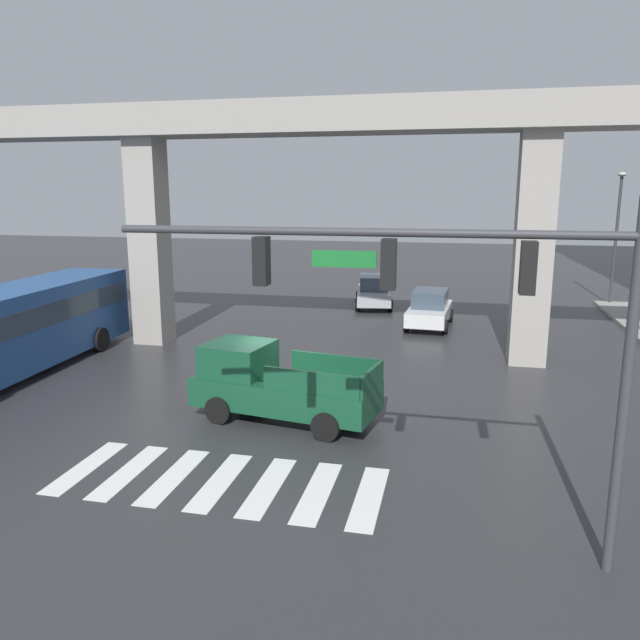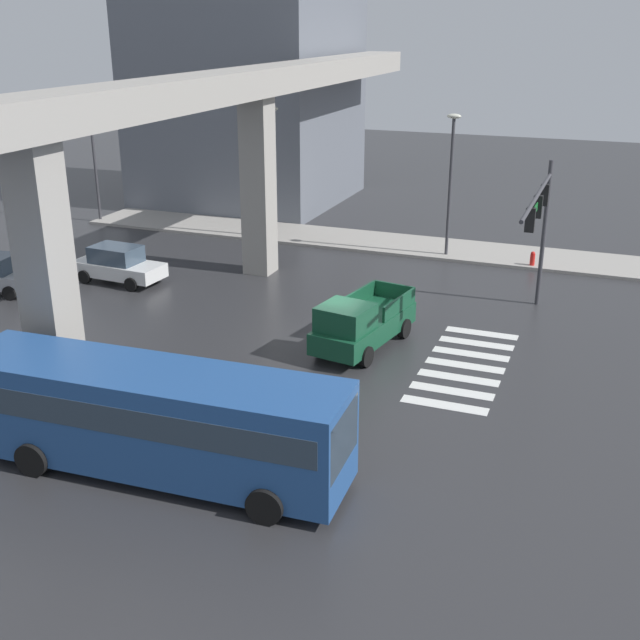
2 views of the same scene
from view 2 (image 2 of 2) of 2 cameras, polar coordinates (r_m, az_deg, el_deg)
name	(u,v)px [view 2 (image 2 of 2)]	position (r m, az deg, el deg)	size (l,w,h in m)	color
ground_plane	(327,345)	(29.76, 0.53, -1.83)	(120.00, 120.00, 0.00)	#2D2D30
crosswalk_stripes	(465,365)	(28.50, 10.45, -3.26)	(7.15, 2.80, 0.01)	silver
elevated_overpass	(168,117)	(30.41, -10.94, 14.22)	(55.11, 2.20, 9.52)	#9E9991
sidewalk_east	(386,243)	(43.37, 4.81, 5.57)	(4.00, 36.00, 0.15)	#9E9991
pickup_truck	(361,324)	(29.08, 2.95, -0.32)	(5.35, 2.74, 2.08)	#14472D
city_bus	(151,414)	(21.50, -12.15, -6.69)	(3.12, 10.90, 2.99)	#234C8C
sedan_white	(118,264)	(37.90, -14.42, 3.93)	(2.18, 4.41, 1.72)	silver
traffic_signal_mast	(540,214)	(31.51, 15.64, 7.40)	(8.69, 0.32, 6.20)	#38383D
street_lamp_near_corner	(451,169)	(40.41, 9.47, 10.74)	(0.44, 0.70, 7.24)	#38383D
street_lamp_mid_block	(273,157)	(43.40, -3.43, 11.68)	(0.44, 0.70, 7.24)	#38383D
street_lamp_far_north	(93,146)	(49.31, -16.12, 12.03)	(0.44, 0.70, 7.24)	#38383D
fire_hydrant	(532,260)	(40.31, 15.13, 4.24)	(0.24, 0.24, 0.85)	red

